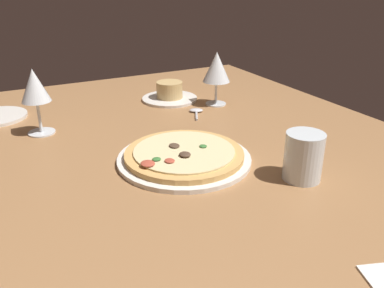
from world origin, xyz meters
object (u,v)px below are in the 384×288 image
pizza_main (184,156)px  ramekin_on_saucer (170,94)px  wine_glass_far (35,88)px  water_glass (303,159)px  wine_glass_near (217,68)px  spoon (196,111)px

pizza_main → ramekin_on_saucer: 45.36cm
wine_glass_far → pizza_main: bearing=38.8°
wine_glass_far → water_glass: (49.80, 42.95, -7.85)cm
ramekin_on_saucer → wine_glass_near: wine_glass_near is taller
pizza_main → spoon: bearing=147.3°
water_glass → spoon: water_glass is taller
wine_glass_near → pizza_main: bearing=-40.2°
wine_glass_far → spoon: bearing=84.2°
pizza_main → spoon: 32.38cm
water_glass → ramekin_on_saucer: bearing=-178.4°
pizza_main → ramekin_on_saucer: ramekin_on_saucer is taller
wine_glass_near → ramekin_on_saucer: bearing=-134.9°
ramekin_on_saucer → wine_glass_near: 17.91cm
ramekin_on_saucer → spoon: 15.42cm
pizza_main → wine_glass_near: bearing=139.8°
spoon → wine_glass_near: bearing=115.5°
ramekin_on_saucer → water_glass: 60.74cm
spoon → wine_glass_far: bearing=-95.8°
pizza_main → spoon: size_ratio=3.20×
water_glass → pizza_main: bearing=-136.1°
wine_glass_near → water_glass: bearing=-10.5°
ramekin_on_saucer → wine_glass_near: size_ratio=1.08×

